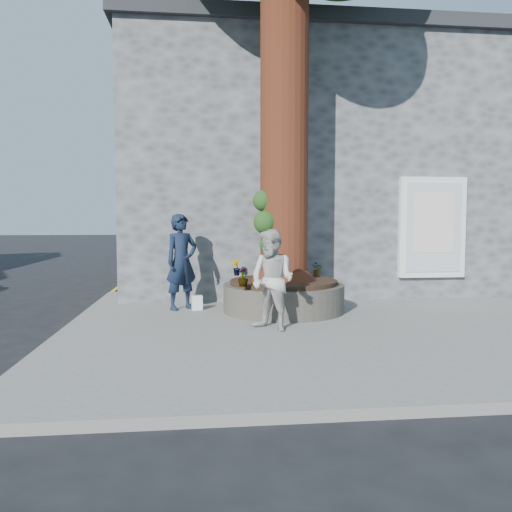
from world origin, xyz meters
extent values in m
plane|color=black|center=(0.00, 0.00, 0.00)|extent=(120.00, 120.00, 0.00)
cube|color=slate|center=(1.50, 1.00, 0.06)|extent=(9.00, 8.00, 0.12)
cube|color=yellow|center=(-3.05, 1.00, 0.00)|extent=(0.10, 30.00, 0.01)
cube|color=#484A4D|center=(2.50, 7.20, 3.00)|extent=(10.00, 8.00, 6.00)
cube|color=black|center=(2.50, 7.20, 6.15)|extent=(10.30, 8.30, 0.30)
cube|color=white|center=(4.30, 3.14, 1.70)|extent=(1.50, 0.12, 2.20)
cube|color=silver|center=(4.30, 3.08, 1.70)|extent=(1.25, 0.04, 1.95)
cube|color=silver|center=(4.30, 3.06, 1.80)|extent=(0.90, 0.02, 1.30)
cylinder|color=black|center=(0.80, 2.00, 0.38)|extent=(2.30, 2.30, 0.52)
cylinder|color=black|center=(0.80, 2.00, 0.68)|extent=(2.04, 2.04, 0.08)
cylinder|color=#451911|center=(0.80, 2.00, 4.47)|extent=(0.90, 0.90, 7.50)
cone|color=#451911|center=(0.80, 2.00, 1.07)|extent=(1.24, 1.24, 0.70)
sphere|color=#174115|center=(0.42, 1.80, 1.82)|extent=(0.44, 0.44, 0.44)
sphere|color=#174115|center=(0.48, 1.70, 1.42)|extent=(0.36, 0.36, 0.36)
sphere|color=#174115|center=(0.40, 1.92, 2.22)|extent=(0.40, 0.40, 0.40)
imported|color=#111C31|center=(-1.14, 2.41, 1.05)|extent=(0.81, 0.74, 1.86)
imported|color=#B8B6B0|center=(0.35, 0.37, 0.92)|extent=(0.98, 0.97, 1.60)
cube|color=white|center=(-0.85, 2.30, 0.26)|extent=(0.22, 0.15, 0.28)
imported|color=gray|center=(1.19, 2.13, 0.88)|extent=(0.20, 0.20, 0.32)
imported|color=gray|center=(-0.05, 2.85, 0.89)|extent=(0.26, 0.26, 0.34)
imported|color=gray|center=(-0.05, 1.15, 0.88)|extent=(0.25, 0.25, 0.32)
imported|color=gray|center=(1.61, 2.62, 0.86)|extent=(0.28, 0.31, 0.29)
camera|label=1|loc=(-0.77, -7.35, 1.85)|focal=35.00mm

